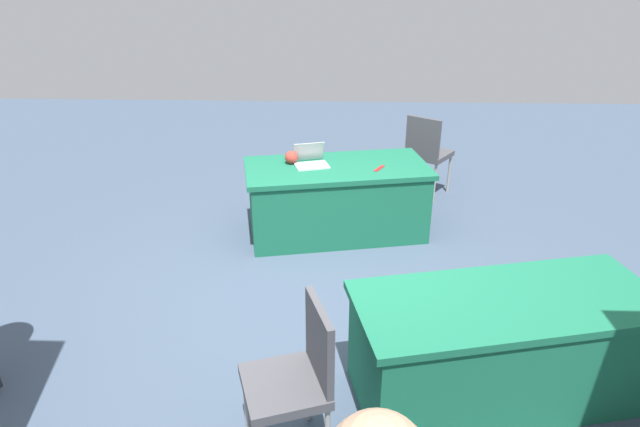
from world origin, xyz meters
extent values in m
plane|color=#3D4C60|center=(0.00, 0.00, 0.00)|extent=(14.40, 14.40, 0.00)
cube|color=#196647|center=(-0.19, -1.46, 0.71)|extent=(1.94, 1.20, 0.05)
cube|color=#196647|center=(-0.19, -1.46, 0.34)|extent=(1.86, 1.15, 0.68)
cube|color=#196647|center=(-1.25, 0.83, 0.71)|extent=(2.01, 1.17, 0.05)
cube|color=#196647|center=(-1.25, 0.83, 0.34)|extent=(1.92, 1.12, 0.68)
cylinder|color=#9E9993|center=(-1.23, -2.81, 0.23)|extent=(0.03, 0.03, 0.47)
cylinder|color=#9E9993|center=(-1.54, -2.59, 0.23)|extent=(0.03, 0.03, 0.47)
cylinder|color=#9E9993|center=(-1.01, -2.50, 0.23)|extent=(0.03, 0.03, 0.47)
cylinder|color=#9E9993|center=(-1.32, -2.28, 0.23)|extent=(0.03, 0.03, 0.47)
cube|color=#47474C|center=(-1.28, -2.55, 0.50)|extent=(0.61, 0.61, 0.06)
cube|color=#47474C|center=(-1.16, -2.38, 0.75)|extent=(0.36, 0.28, 0.45)
cylinder|color=#9E9993|center=(0.31, 1.23, 0.22)|extent=(0.03, 0.03, 0.45)
cylinder|color=#9E9993|center=(-0.05, 1.11, 0.22)|extent=(0.03, 0.03, 0.45)
cube|color=#47474C|center=(0.07, 1.35, 0.48)|extent=(0.56, 0.56, 0.06)
cube|color=#47474C|center=(-0.12, 1.28, 0.73)|extent=(0.17, 0.41, 0.45)
cube|color=silver|center=(0.06, -1.44, 0.74)|extent=(0.37, 0.30, 0.02)
cube|color=#B7B7BC|center=(0.10, -1.57, 0.84)|extent=(0.32, 0.16, 0.19)
sphere|color=#B2382D|center=(0.27, -1.51, 0.80)|extent=(0.13, 0.13, 0.13)
cube|color=red|center=(-0.61, -1.40, 0.74)|extent=(0.12, 0.18, 0.01)
camera|label=1|loc=(-0.21, 3.63, 2.59)|focal=30.64mm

